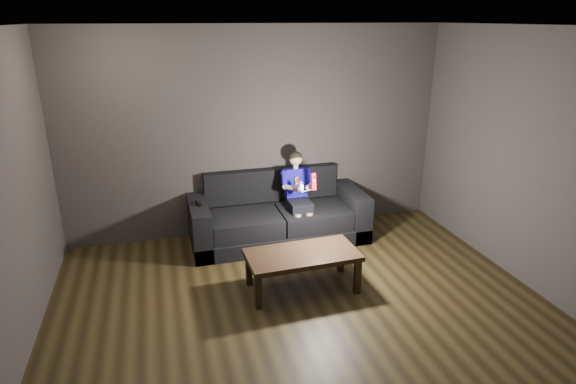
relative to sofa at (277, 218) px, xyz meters
name	(u,v)px	position (x,y,z in m)	size (l,w,h in m)	color
floor	(317,335)	(-0.16, -2.12, -0.28)	(5.00, 5.00, 0.00)	black
back_wall	(257,133)	(-0.16, 0.38, 1.07)	(5.00, 0.04, 2.70)	#393532
right_wall	(566,174)	(2.34, -2.12, 1.07)	(0.04, 5.00, 2.70)	#393532
ceiling	(325,27)	(-0.16, -2.12, 2.42)	(5.00, 5.00, 0.02)	beige
sofa	(277,218)	(0.00, 0.00, 0.00)	(2.26, 0.97, 0.87)	black
child	(298,188)	(0.26, -0.07, 0.42)	(0.42, 0.51, 1.03)	black
wii_remote_red	(314,181)	(0.34, -0.46, 0.63)	(0.05, 0.08, 0.21)	red
nunchuk_white	(302,187)	(0.19, -0.46, 0.58)	(0.06, 0.09, 0.14)	white
wii_remote_black	(198,203)	(-1.02, -0.08, 0.35)	(0.06, 0.16, 0.03)	black
coffee_table	(302,258)	(-0.06, -1.30, 0.09)	(1.20, 0.63, 0.43)	black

